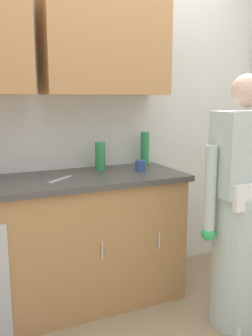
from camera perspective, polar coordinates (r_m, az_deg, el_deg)
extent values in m
cube|color=silver|center=(3.00, -3.67, 8.22)|extent=(4.80, 0.10, 2.70)
cube|color=#B27F4C|center=(2.80, -3.20, 18.31)|extent=(0.91, 0.34, 0.70)
cube|color=#B27F4C|center=(2.71, -11.85, -11.85)|extent=(1.90, 0.60, 0.90)
cylinder|color=silver|center=(2.49, -3.68, -12.57)|extent=(0.01, 0.01, 0.12)
cylinder|color=silver|center=(2.66, 5.11, -11.03)|extent=(0.01, 0.01, 0.12)
cube|color=#474442|center=(2.57, -12.25, -2.10)|extent=(1.96, 0.66, 0.04)
cube|color=white|center=(2.77, 16.56, -21.27)|extent=(0.20, 0.26, 0.06)
cylinder|color=#B2C6C1|center=(2.60, 16.75, -13.35)|extent=(0.34, 0.34, 0.88)
cube|color=#B2C6C1|center=(2.40, 17.64, 2.11)|extent=(0.38, 0.22, 0.52)
sphere|color=beige|center=(2.38, 18.17, 11.19)|extent=(0.20, 0.20, 0.20)
cylinder|color=#B2C6C1|center=(2.31, 12.77, -3.40)|extent=(0.07, 0.07, 0.55)
sphere|color=#33B266|center=(2.39, 12.50, -9.80)|extent=(0.09, 0.09, 0.09)
cylinder|color=#2D8C4C|center=(2.80, -3.98, 1.81)|extent=(0.08, 0.08, 0.21)
cylinder|color=#2D8C4C|center=(3.02, 2.90, 2.99)|extent=(0.07, 0.07, 0.27)
cylinder|color=#33478C|center=(2.76, 2.21, 0.33)|extent=(0.08, 0.08, 0.08)
cube|color=silver|center=(2.53, -10.02, -1.69)|extent=(0.20, 0.18, 0.01)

